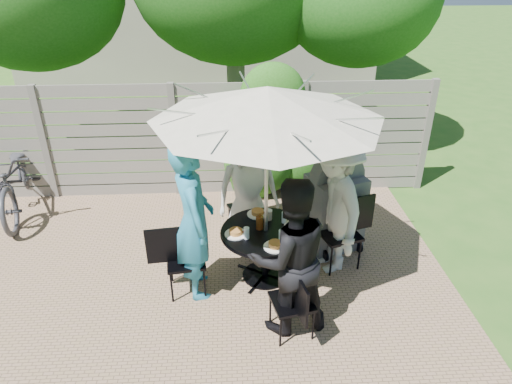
{
  "coord_description": "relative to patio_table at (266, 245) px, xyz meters",
  "views": [
    {
      "loc": [
        0.88,
        -3.72,
        3.6
      ],
      "look_at": [
        1.15,
        0.95,
        1.09
      ],
      "focal_mm": 32.0,
      "sensor_mm": 36.0,
      "label": 1
    }
  ],
  "objects": [
    {
      "name": "patio_table",
      "position": [
        0.0,
        0.0,
        0.0
      ],
      "size": [
        1.25,
        1.25,
        0.69
      ],
      "rotation": [
        0.0,
        0.0,
        0.21
      ],
      "color": "black",
      "rests_on": "ground"
    },
    {
      "name": "umbrella",
      "position": [
        0.0,
        -0.0,
        1.73
      ],
      "size": [
        2.92,
        2.92,
        2.38
      ],
      "rotation": [
        0.0,
        0.0,
        0.21
      ],
      "color": "silver",
      "rests_on": "ground"
    },
    {
      "name": "chair_back",
      "position": [
        -0.2,
        0.94,
        -0.21
      ],
      "size": [
        0.54,
        0.68,
        0.88
      ],
      "rotation": [
        0.0,
        0.0,
        5.04
      ],
      "color": "black",
      "rests_on": "ground"
    },
    {
      "name": "person_back",
      "position": [
        -0.17,
        0.81,
        0.35
      ],
      "size": [
        0.9,
        0.69,
        1.66
      ],
      "primitive_type": "imported",
      "rotation": [
        0.0,
        0.0,
        6.49
      ],
      "color": "silver",
      "rests_on": "ground"
    },
    {
      "name": "chair_left",
      "position": [
        -0.94,
        -0.2,
        -0.21
      ],
      "size": [
        0.67,
        0.48,
        0.89
      ],
      "rotation": [
        0.0,
        0.0,
        6.41
      ],
      "color": "black",
      "rests_on": "ground"
    },
    {
      "name": "person_left",
      "position": [
        -0.81,
        -0.17,
        0.47
      ],
      "size": [
        0.59,
        0.77,
        1.9
      ],
      "primitive_type": "imported",
      "rotation": [
        0.0,
        0.0,
        8.07
      ],
      "color": "teal",
      "rests_on": "ground"
    },
    {
      "name": "chair_front",
      "position": [
        0.2,
        -0.94,
        -0.23
      ],
      "size": [
        0.48,
        0.64,
        0.84
      ],
      "rotation": [
        0.0,
        0.0,
        1.78
      ],
      "color": "black",
      "rests_on": "ground"
    },
    {
      "name": "person_front",
      "position": [
        0.17,
        -0.81,
        0.39
      ],
      "size": [
        0.97,
        0.83,
        1.75
      ],
      "primitive_type": "imported",
      "rotation": [
        0.0,
        0.0,
        3.35
      ],
      "color": "black",
      "rests_on": "ground"
    },
    {
      "name": "chair_right",
      "position": [
        0.94,
        0.2,
        -0.19
      ],
      "size": [
        0.73,
        0.57,
        0.95
      ],
      "rotation": [
        0.0,
        0.0,
        3.43
      ],
      "color": "black",
      "rests_on": "ground"
    },
    {
      "name": "person_right",
      "position": [
        0.81,
        0.17,
        0.41
      ],
      "size": [
        0.89,
        1.27,
        1.79
      ],
      "primitive_type": "imported",
      "rotation": [
        0.0,
        0.0,
        4.92
      ],
      "color": "beige",
      "rests_on": "ground"
    },
    {
      "name": "plate_back",
      "position": [
        -0.08,
        0.35,
        0.23
      ],
      "size": [
        0.26,
        0.26,
        0.06
      ],
      "color": "white",
      "rests_on": "patio_table"
    },
    {
      "name": "plate_left",
      "position": [
        -0.35,
        -0.08,
        0.23
      ],
      "size": [
        0.26,
        0.26,
        0.06
      ],
      "color": "white",
      "rests_on": "patio_table"
    },
    {
      "name": "plate_front",
      "position": [
        0.08,
        -0.35,
        0.23
      ],
      "size": [
        0.26,
        0.26,
        0.06
      ],
      "color": "white",
      "rests_on": "patio_table"
    },
    {
      "name": "plate_right",
      "position": [
        0.35,
        0.08,
        0.23
      ],
      "size": [
        0.26,
        0.26,
        0.06
      ],
      "color": "white",
      "rests_on": "patio_table"
    },
    {
      "name": "glass_left",
      "position": [
        -0.23,
        -0.16,
        0.28
      ],
      "size": [
        0.07,
        0.07,
        0.14
      ],
      "primitive_type": "cylinder",
      "color": "silver",
      "rests_on": "patio_table"
    },
    {
      "name": "glass_front",
      "position": [
        0.16,
        -0.23,
        0.28
      ],
      "size": [
        0.07,
        0.07,
        0.14
      ],
      "primitive_type": "cylinder",
      "color": "silver",
      "rests_on": "patio_table"
    },
    {
      "name": "glass_right",
      "position": [
        0.23,
        0.16,
        0.28
      ],
      "size": [
        0.07,
        0.07,
        0.14
      ],
      "primitive_type": "cylinder",
      "color": "silver",
      "rests_on": "patio_table"
    },
    {
      "name": "syrup_jug",
      "position": [
        -0.07,
        0.04,
        0.29
      ],
      "size": [
        0.09,
        0.09,
        0.16
      ],
      "primitive_type": "cylinder",
      "color": "#59280C",
      "rests_on": "patio_table"
    },
    {
      "name": "coffee_cup",
      "position": [
        0.05,
        0.24,
        0.27
      ],
      "size": [
        0.08,
        0.08,
        0.12
      ],
      "primitive_type": "cylinder",
      "color": "#C6B293",
      "rests_on": "patio_table"
    },
    {
      "name": "bicycle",
      "position": [
        -3.59,
        1.85,
        0.07
      ],
      "size": [
        1.1,
        2.18,
        1.09
      ],
      "primitive_type": "imported",
      "rotation": [
        0.0,
        0.0,
        0.19
      ],
      "color": "#333338",
      "rests_on": "ground"
    },
    {
      "name": "bbq_grill",
      "position": [
        0.94,
        0.62,
        0.15
      ],
      "size": [
        0.81,
        0.72,
        1.39
      ],
      "rotation": [
        0.0,
        0.0,
        0.34
      ],
      "color": "#505054",
      "rests_on": "ground"
    }
  ]
}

